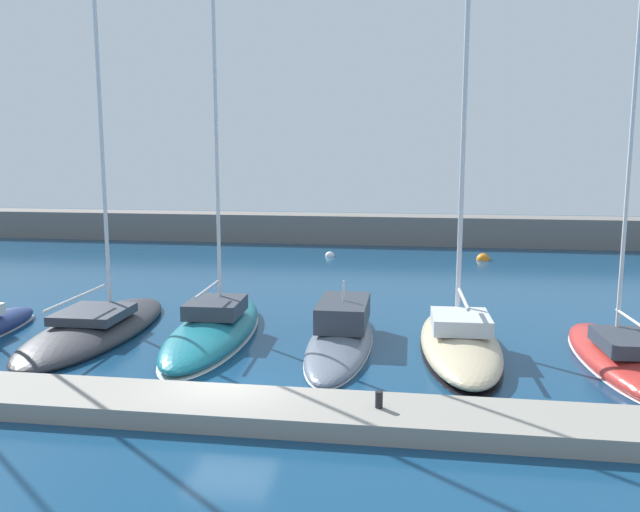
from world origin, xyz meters
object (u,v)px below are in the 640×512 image
at_px(sailboat_teal_fourth, 214,328).
at_px(sailboat_sand_sixth, 460,338).
at_px(sailboat_red_seventh, 621,357).
at_px(mooring_buoy_white, 330,256).
at_px(sailboat_charcoal_third, 96,326).
at_px(mooring_buoy_orange, 483,260).
at_px(motorboat_slate_fifth, 341,335).
at_px(dock_bollard, 379,400).

height_order(sailboat_teal_fourth, sailboat_sand_sixth, sailboat_sand_sixth).
height_order(sailboat_red_seventh, mooring_buoy_white, sailboat_red_seventh).
bearing_deg(mooring_buoy_white, sailboat_red_seventh, -59.42).
xyz_separation_m(sailboat_charcoal_third, sailboat_sand_sixth, (14.09, -0.22, 0.20)).
bearing_deg(mooring_buoy_orange, sailboat_teal_fourth, -120.44).
xyz_separation_m(sailboat_sand_sixth, mooring_buoy_orange, (2.79, 20.88, -0.51)).
bearing_deg(motorboat_slate_fifth, mooring_buoy_white, 8.38).
bearing_deg(sailboat_charcoal_third, sailboat_red_seventh, -93.82).
height_order(sailboat_teal_fourth, mooring_buoy_orange, sailboat_teal_fourth).
height_order(sailboat_charcoal_third, mooring_buoy_orange, sailboat_charcoal_third).
bearing_deg(sailboat_charcoal_third, sailboat_teal_fourth, -89.62).
distance_m(sailboat_teal_fourth, dock_bollard, 9.99).
distance_m(sailboat_teal_fourth, sailboat_red_seventh, 14.63).
height_order(mooring_buoy_white, dock_bollard, dock_bollard).
height_order(sailboat_charcoal_third, sailboat_sand_sixth, sailboat_sand_sixth).
bearing_deg(mooring_buoy_white, dock_bollard, -79.76).
xyz_separation_m(motorboat_slate_fifth, mooring_buoy_white, (-3.20, 20.62, -0.34)).
xyz_separation_m(mooring_buoy_white, dock_bollard, (5.04, -27.93, 0.75)).
relative_size(sailboat_sand_sixth, mooring_buoy_white, 29.53).
distance_m(motorboat_slate_fifth, dock_bollard, 7.55).
bearing_deg(sailboat_teal_fourth, dock_bollard, -139.39).
bearing_deg(mooring_buoy_white, sailboat_sand_sixth, -70.20).
xyz_separation_m(sailboat_charcoal_third, dock_bollard, (11.60, -7.22, 0.44)).
bearing_deg(dock_bollard, mooring_buoy_white, 100.24).
bearing_deg(sailboat_sand_sixth, mooring_buoy_orange, -9.49).
relative_size(sailboat_teal_fourth, sailboat_red_seventh, 1.26).
xyz_separation_m(sailboat_teal_fourth, sailboat_red_seventh, (14.59, -1.11, -0.11)).
bearing_deg(motorboat_slate_fifth, sailboat_sand_sixth, -94.56).
bearing_deg(dock_bollard, motorboat_slate_fifth, 104.16).
relative_size(motorboat_slate_fifth, mooring_buoy_white, 14.51).
height_order(sailboat_charcoal_third, sailboat_red_seventh, sailboat_charcoal_third).
height_order(mooring_buoy_white, mooring_buoy_orange, mooring_buoy_orange).
distance_m(sailboat_charcoal_third, mooring_buoy_white, 21.73).
distance_m(sailboat_red_seventh, mooring_buoy_white, 25.23).
bearing_deg(sailboat_charcoal_third, mooring_buoy_orange, -40.08).
distance_m(sailboat_sand_sixth, dock_bollard, 7.43).
bearing_deg(dock_bollard, mooring_buoy_orange, 79.27).
bearing_deg(mooring_buoy_orange, sailboat_charcoal_third, -129.26).
relative_size(sailboat_red_seventh, mooring_buoy_white, 20.38).
relative_size(motorboat_slate_fifth, mooring_buoy_orange, 10.63).
bearing_deg(sailboat_red_seventh, sailboat_sand_sixth, 78.56).
height_order(sailboat_teal_fourth, dock_bollard, sailboat_teal_fourth).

